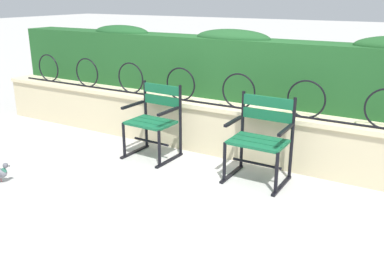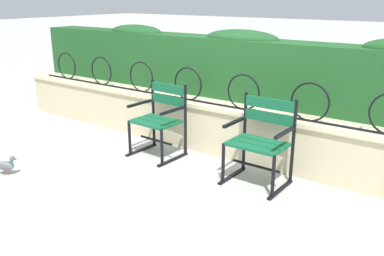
# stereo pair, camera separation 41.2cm
# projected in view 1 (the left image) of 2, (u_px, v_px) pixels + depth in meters

# --- Properties ---
(ground_plane) EXTENTS (60.00, 60.00, 0.00)m
(ground_plane) POSITION_uv_depth(u_px,v_px,m) (185.00, 181.00, 4.42)
(ground_plane) COLOR #B7B5AF
(stone_wall) EXTENTS (7.40, 0.41, 0.62)m
(stone_wall) POSITION_uv_depth(u_px,v_px,m) (225.00, 129.00, 5.11)
(stone_wall) COLOR beige
(stone_wall) RESTS_ON ground
(iron_arch_fence) EXTENTS (6.86, 0.02, 0.42)m
(iron_arch_fence) POSITION_uv_depth(u_px,v_px,m) (210.00, 90.00, 4.98)
(iron_arch_fence) COLOR black
(iron_arch_fence) RESTS_ON stone_wall
(hedge_row) EXTENTS (7.25, 0.47, 0.88)m
(hedge_row) POSITION_uv_depth(u_px,v_px,m) (241.00, 66.00, 5.22)
(hedge_row) COLOR #1E5123
(hedge_row) RESTS_ON stone_wall
(park_chair_left) EXTENTS (0.59, 0.54, 0.88)m
(park_chair_left) POSITION_uv_depth(u_px,v_px,m) (155.00, 119.00, 4.99)
(park_chair_left) COLOR #145B38
(park_chair_left) RESTS_ON ground
(park_chair_right) EXTENTS (0.62, 0.53, 0.90)m
(park_chair_right) POSITION_uv_depth(u_px,v_px,m) (261.00, 137.00, 4.34)
(park_chair_right) COLOR #145B38
(park_chair_right) RESTS_ON ground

